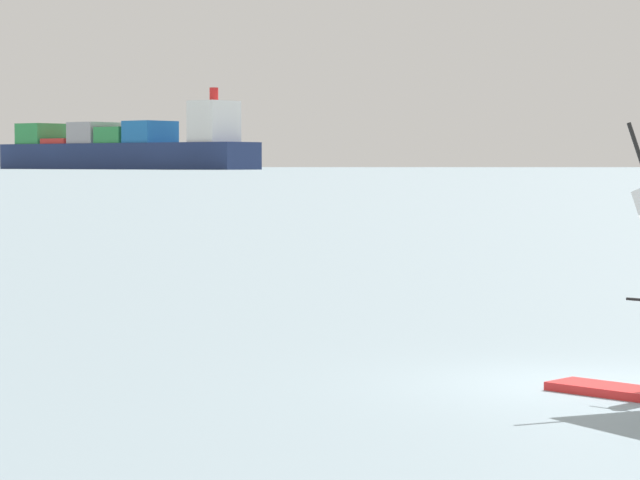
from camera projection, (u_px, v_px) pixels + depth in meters
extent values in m
plane|color=gray|center=(578.00, 385.00, 20.80)|extent=(4000.00, 4000.00, 0.00)
cube|color=red|center=(632.00, 393.00, 19.74)|extent=(2.42, 1.92, 0.12)
cube|color=navy|center=(124.00, 156.00, 691.55)|extent=(147.78, 90.54, 12.42)
cube|color=silver|center=(214.00, 122.00, 654.92)|extent=(22.95, 24.78, 18.85)
cylinder|color=red|center=(214.00, 94.00, 654.25)|extent=(4.00, 4.00, 6.00)
cube|color=#1E66AD|center=(150.00, 132.00, 680.01)|extent=(24.92, 26.73, 10.40)
cube|color=#2D8C47|center=(122.00, 135.00, 691.76)|extent=(24.92, 26.73, 7.80)
cube|color=#99999E|center=(94.00, 133.00, 703.36)|extent=(24.92, 26.73, 10.40)
cube|color=red|center=(68.00, 141.00, 715.25)|extent=(24.92, 26.73, 2.60)
cube|color=#2D8C47|center=(42.00, 134.00, 726.72)|extent=(24.92, 26.73, 10.40)
cube|color=#756B56|center=(596.00, 139.00, 1181.54)|extent=(846.67, 344.56, 45.57)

